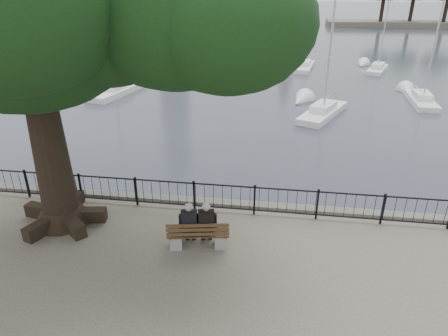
% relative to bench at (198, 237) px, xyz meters
% --- Properties ---
extents(harbor, '(260.00, 260.00, 1.20)m').
position_rel_bench_xyz_m(harbor, '(0.44, 2.54, -0.82)').
color(harbor, '#4E4C48').
rests_on(harbor, ground).
extents(railing, '(22.06, 0.06, 1.00)m').
position_rel_bench_xyz_m(railing, '(0.44, 2.04, 0.24)').
color(railing, black).
rests_on(railing, ground).
extents(bench, '(1.82, 0.83, 0.92)m').
position_rel_bench_xyz_m(bench, '(0.00, 0.00, 0.00)').
color(bench, slate).
rests_on(bench, ground).
extents(person_left, '(0.49, 0.77, 1.47)m').
position_rel_bench_xyz_m(person_left, '(-0.25, 0.06, 0.35)').
color(person_left, black).
rests_on(person_left, ground).
extents(person_right, '(0.49, 0.77, 1.47)m').
position_rel_bench_xyz_m(person_right, '(0.22, 0.14, 0.35)').
color(person_right, black).
rests_on(person_right, ground).
extents(tree, '(12.11, 8.45, 9.89)m').
position_rel_bench_xyz_m(tree, '(-3.61, 0.86, 6.18)').
color(tree, black).
rests_on(tree, ground).
extents(lion_monument, '(5.58, 5.58, 8.33)m').
position_rel_bench_xyz_m(lion_monument, '(2.44, 49.48, 0.74)').
color(lion_monument, '#4E4C48').
rests_on(lion_monument, ground).
extents(sailboat_a, '(2.83, 6.31, 10.42)m').
position_rel_bench_xyz_m(sailboat_a, '(-10.69, 20.12, -1.03)').
color(sailboat_a, white).
rests_on(sailboat_a, ground).
extents(sailboat_c, '(3.69, 5.73, 10.29)m').
position_rel_bench_xyz_m(sailboat_c, '(4.85, 16.64, -1.02)').
color(sailboat_c, white).
rests_on(sailboat_c, ground).
extents(sailboat_d, '(1.74, 5.20, 9.29)m').
position_rel_bench_xyz_m(sailboat_d, '(12.15, 20.77, -1.03)').
color(sailboat_d, white).
rests_on(sailboat_d, ground).
extents(sailboat_f, '(2.46, 5.92, 12.49)m').
position_rel_bench_xyz_m(sailboat_f, '(4.16, 32.50, -0.97)').
color(sailboat_f, white).
rests_on(sailboat_f, ground).
extents(sailboat_g, '(2.97, 5.12, 9.50)m').
position_rel_bench_xyz_m(sailboat_g, '(11.33, 32.34, -1.02)').
color(sailboat_g, white).
rests_on(sailboat_g, ground).
extents(sailboat_h, '(2.08, 5.87, 12.47)m').
position_rel_bench_xyz_m(sailboat_h, '(-4.97, 42.15, -0.97)').
color(sailboat_h, white).
rests_on(sailboat_h, ground).
extents(far_shore, '(30.00, 8.60, 9.18)m').
position_rel_bench_xyz_m(far_shore, '(25.99, 79.00, 2.68)').
color(far_shore, '#524C40').
rests_on(far_shore, ground).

